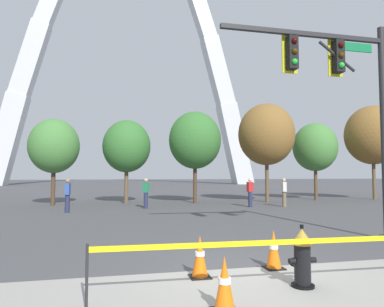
{
  "coord_description": "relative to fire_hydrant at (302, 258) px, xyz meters",
  "views": [
    {
      "loc": [
        -2.37,
        -6.37,
        1.8
      ],
      "look_at": [
        0.18,
        5.0,
        2.5
      ],
      "focal_mm": 32.53,
      "sensor_mm": 36.0,
      "label": 1
    }
  ],
  "objects": [
    {
      "name": "ground_plane",
      "position": [
        -0.59,
        1.24,
        -0.47
      ],
      "size": [
        240.0,
        240.0,
        0.0
      ],
      "primitive_type": "plane",
      "color": "#474749"
    },
    {
      "name": "fire_hydrant",
      "position": [
        0.0,
        0.0,
        0.0
      ],
      "size": [
        0.46,
        0.48,
        0.99
      ],
      "color": "black",
      "rests_on": "ground"
    },
    {
      "name": "caution_tape_barrier",
      "position": [
        -0.16,
        -0.3,
        0.15
      ],
      "size": [
        6.31,
        0.24,
        0.86
      ],
      "color": "#232326",
      "rests_on": "ground"
    },
    {
      "name": "traffic_cone_by_hydrant",
      "position": [
        -1.48,
        0.85,
        -0.11
      ],
      "size": [
        0.36,
        0.36,
        0.73
      ],
      "color": "black",
      "rests_on": "ground"
    },
    {
      "name": "traffic_cone_mid_sidewalk",
      "position": [
        -1.53,
        -0.71,
        -0.11
      ],
      "size": [
        0.36,
        0.36,
        0.73
      ],
      "color": "black",
      "rests_on": "ground"
    },
    {
      "name": "traffic_cone_curb_edge",
      "position": [
        0.04,
        1.1,
        -0.11
      ],
      "size": [
        0.36,
        0.36,
        0.73
      ],
      "color": "black",
      "rests_on": "ground"
    },
    {
      "name": "traffic_signal_gantry",
      "position": [
        3.31,
        3.18,
        3.6
      ],
      "size": [
        5.02,
        0.44,
        6.0
      ],
      "color": "#232326",
      "rests_on": "ground"
    },
    {
      "name": "monument_arch",
      "position": [
        -0.59,
        56.16,
        22.23
      ],
      "size": [
        45.4,
        3.2,
        52.82
      ],
      "color": "silver",
      "rests_on": "ground"
    },
    {
      "name": "tree_far_left",
      "position": [
        -6.42,
        16.39,
        2.98
      ],
      "size": [
        2.88,
        2.88,
        5.05
      ],
      "color": "#473323",
      "rests_on": "ground"
    },
    {
      "name": "tree_left_mid",
      "position": [
        -2.22,
        16.89,
        3.08
      ],
      "size": [
        2.96,
        2.96,
        5.19
      ],
      "color": "brown",
      "rests_on": "ground"
    },
    {
      "name": "tree_center_left",
      "position": [
        2.03,
        16.29,
        3.5
      ],
      "size": [
        3.31,
        3.31,
        5.79
      ],
      "color": "#473323",
      "rests_on": "ground"
    },
    {
      "name": "tree_center_right",
      "position": [
        6.82,
        16.06,
        3.96
      ],
      "size": [
        3.7,
        3.7,
        6.47
      ],
      "color": "brown",
      "rests_on": "ground"
    },
    {
      "name": "tree_right_mid",
      "position": [
        11.12,
        17.25,
        3.28
      ],
      "size": [
        3.13,
        3.13,
        5.48
      ],
      "color": "brown",
      "rests_on": "ground"
    },
    {
      "name": "tree_far_right",
      "position": [
        15.29,
        16.43,
        4.18
      ],
      "size": [
        3.88,
        3.88,
        6.78
      ],
      "color": "brown",
      "rests_on": "ground"
    },
    {
      "name": "pedestrian_walking_left",
      "position": [
        -5.09,
        12.21,
        0.35
      ],
      "size": [
        0.24,
        0.36,
        1.59
      ],
      "color": "#232847",
      "rests_on": "ground"
    },
    {
      "name": "pedestrian_standing_center",
      "position": [
        4.41,
        13.04,
        0.35
      ],
      "size": [
        0.38,
        0.29,
        1.59
      ],
      "color": "#232847",
      "rests_on": "ground"
    },
    {
      "name": "pedestrian_walking_right",
      "position": [
        -1.31,
        13.46,
        0.35
      ],
      "size": [
        0.39,
        0.36,
        1.59
      ],
      "color": "#232847",
      "rests_on": "ground"
    },
    {
      "name": "pedestrian_near_trees",
      "position": [
        6.29,
        12.7,
        0.35
      ],
      "size": [
        0.27,
        0.37,
        1.59
      ],
      "color": "brown",
      "rests_on": "ground"
    }
  ]
}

